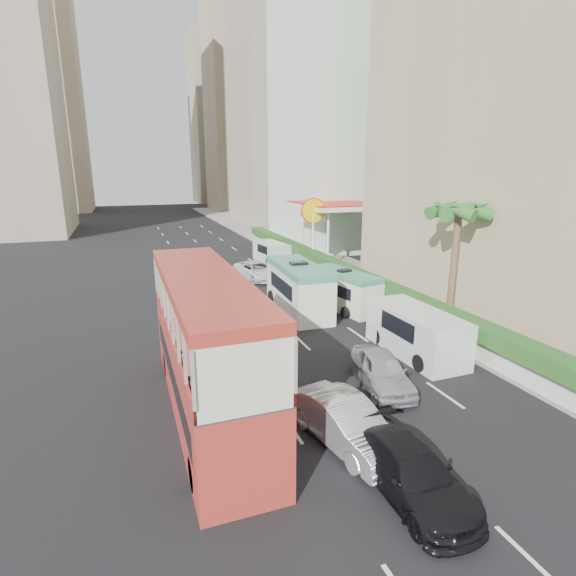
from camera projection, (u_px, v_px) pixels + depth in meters
name	position (u px, v px, depth m)	size (l,w,h in m)	color
ground_plane	(356.00, 384.00, 18.33)	(200.00, 200.00, 0.00)	black
double_decker_bus	(206.00, 346.00, 15.68)	(2.50, 11.00, 5.06)	#B23227
car_silver_lane_a	(345.00, 443.00, 14.38)	(1.59, 4.55, 1.50)	#BABDC2
car_silver_lane_b	(381.00, 387.00, 18.11)	(1.68, 4.18, 1.42)	#BABDC2
car_black	(409.00, 492.00, 12.21)	(1.87, 4.59, 1.33)	black
van_asset	(257.00, 279.00, 35.73)	(2.29, 4.96, 1.38)	silver
minibus_near	(298.00, 288.00, 27.31)	(2.21, 6.64, 2.95)	silver
minibus_far	(344.00, 290.00, 27.98)	(1.78, 5.33, 2.36)	silver
panel_van_near	(416.00, 332.00, 21.08)	(2.15, 5.37, 2.15)	silver
panel_van_far	(271.00, 252.00, 41.90)	(1.86, 4.66, 1.86)	silver
sidewalk	(315.00, 257.00, 43.97)	(6.00, 120.00, 0.18)	#99968C
kerb_wall	(340.00, 279.00, 32.91)	(0.30, 44.00, 1.00)	silver
hedge	(340.00, 268.00, 32.69)	(1.10, 44.00, 0.70)	#2D6626
palm_tree	(453.00, 269.00, 23.67)	(0.36, 0.36, 6.40)	brown
shell_station	(334.00, 232.00, 41.80)	(6.50, 8.00, 5.50)	silver
tower_mid	(287.00, 60.00, 70.48)	(16.00, 16.00, 50.00)	tan
tower_far_a	(243.00, 101.00, 92.70)	(14.00, 14.00, 44.00)	tan
tower_far_b	(221.00, 121.00, 113.18)	(14.00, 14.00, 40.00)	tan
tower_left_b	(36.00, 91.00, 86.76)	(16.00, 16.00, 46.00)	tan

